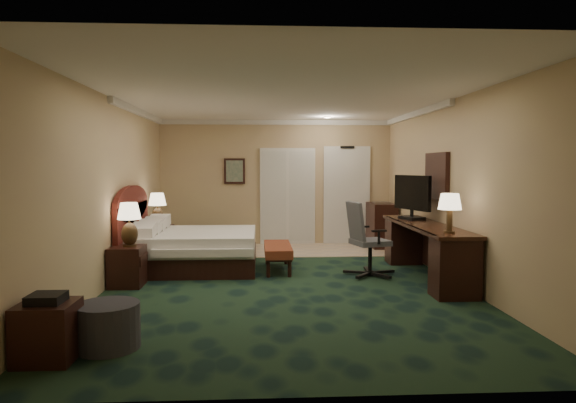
{
  "coord_description": "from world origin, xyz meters",
  "views": [
    {
      "loc": [
        -0.36,
        -7.43,
        1.72
      ],
      "look_at": [
        0.08,
        0.6,
        1.15
      ],
      "focal_mm": 32.0,
      "sensor_mm": 36.0,
      "label": 1
    }
  ],
  "objects": [
    {
      "name": "lamp_far",
      "position": [
        -2.26,
        2.17,
        0.91
      ],
      "size": [
        0.37,
        0.37,
        0.61
      ],
      "primitive_type": null,
      "rotation": [
        0.0,
        0.0,
        -0.13
      ],
      "color": "black",
      "rests_on": "nightstand_far"
    },
    {
      "name": "entry_door",
      "position": [
        1.55,
        3.72,
        1.05
      ],
      "size": [
        1.02,
        0.06,
        2.18
      ],
      "primitive_type": "cube",
      "color": "white",
      "rests_on": "ground"
    },
    {
      "name": "ceiling",
      "position": [
        0.0,
        0.0,
        2.7
      ],
      "size": [
        5.0,
        7.5,
        0.0
      ],
      "primitive_type": "cube",
      "color": "white",
      "rests_on": "wall_back"
    },
    {
      "name": "lamp_near",
      "position": [
        -2.21,
        -0.07,
        0.88
      ],
      "size": [
        0.35,
        0.35,
        0.62
      ],
      "primitive_type": null,
      "rotation": [
        0.0,
        0.0,
        0.07
      ],
      "color": "black",
      "rests_on": "nightstand_near"
    },
    {
      "name": "desk",
      "position": [
        2.17,
        0.22,
        0.41
      ],
      "size": [
        0.62,
        2.88,
        0.83
      ],
      "primitive_type": "cube",
      "color": "black",
      "rests_on": "ground"
    },
    {
      "name": "desk_chair",
      "position": [
        1.36,
        0.4,
        0.58
      ],
      "size": [
        0.82,
        0.79,
        1.16
      ],
      "primitive_type": null,
      "rotation": [
        0.0,
        0.0,
        0.27
      ],
      "color": "#484850",
      "rests_on": "ground"
    },
    {
      "name": "desk_lamp",
      "position": [
        2.13,
        -0.85,
        1.1
      ],
      "size": [
        0.39,
        0.39,
        0.53
      ],
      "primitive_type": null,
      "rotation": [
        0.0,
        0.0,
        0.34
      ],
      "color": "black",
      "rests_on": "desk"
    },
    {
      "name": "nightstand_far",
      "position": [
        -2.24,
        2.19,
        0.3
      ],
      "size": [
        0.48,
        0.55,
        0.6
      ],
      "primitive_type": "cube",
      "color": "black",
      "rests_on": "ground"
    },
    {
      "name": "wall_mirror",
      "position": [
        2.46,
        0.6,
        1.55
      ],
      "size": [
        0.05,
        0.95,
        0.75
      ],
      "primitive_type": "cube",
      "color": "white",
      "rests_on": "wall_right"
    },
    {
      "name": "side_table",
      "position": [
        -2.23,
        -2.9,
        0.26
      ],
      "size": [
        0.48,
        0.48,
        0.52
      ],
      "primitive_type": "cube",
      "color": "black",
      "rests_on": "ground"
    },
    {
      "name": "bed_bench",
      "position": [
        -0.07,
        0.9,
        0.21
      ],
      "size": [
        0.44,
        1.24,
        0.42
      ],
      "primitive_type": "cube",
      "rotation": [
        0.0,
        0.0,
        0.01
      ],
      "color": "brown",
      "rests_on": "ground"
    },
    {
      "name": "tv",
      "position": [
        2.15,
        0.87,
        1.19
      ],
      "size": [
        0.37,
        0.92,
        0.73
      ],
      "primitive_type": "cube",
      "rotation": [
        0.0,
        0.0,
        0.32
      ],
      "color": "black",
      "rests_on": "desk"
    },
    {
      "name": "closet_doors",
      "position": [
        0.25,
        3.71,
        1.05
      ],
      "size": [
        1.2,
        0.06,
        2.1
      ],
      "primitive_type": "cube",
      "color": "beige",
      "rests_on": "ground"
    },
    {
      "name": "headboard",
      "position": [
        -2.44,
        1.0,
        0.7
      ],
      "size": [
        0.12,
        2.0,
        1.4
      ],
      "primitive_type": null,
      "color": "#4C1D15",
      "rests_on": "ground"
    },
    {
      "name": "nightstand_near",
      "position": [
        -2.25,
        -0.08,
        0.28
      ],
      "size": [
        0.46,
        0.52,
        0.57
      ],
      "primitive_type": "cube",
      "color": "black",
      "rests_on": "ground"
    },
    {
      "name": "ottoman",
      "position": [
        -1.79,
        -2.62,
        0.21
      ],
      "size": [
        0.76,
        0.76,
        0.43
      ],
      "primitive_type": "cylinder",
      "rotation": [
        0.0,
        0.0,
        -0.33
      ],
      "color": "#2D2D34",
      "rests_on": "ground"
    },
    {
      "name": "wall_back",
      "position": [
        0.0,
        3.75,
        1.35
      ],
      "size": [
        5.0,
        0.0,
        2.7
      ],
      "primitive_type": "cube",
      "color": "#D3B87E",
      "rests_on": "ground"
    },
    {
      "name": "wall_art",
      "position": [
        -0.9,
        3.71,
        1.6
      ],
      "size": [
        0.45,
        0.06,
        0.55
      ],
      "primitive_type": "cube",
      "color": "#446154",
      "rests_on": "wall_back"
    },
    {
      "name": "wall_right",
      "position": [
        2.5,
        0.0,
        1.35
      ],
      "size": [
        0.0,
        7.5,
        2.7
      ],
      "primitive_type": "cube",
      "color": "#D3B87E",
      "rests_on": "ground"
    },
    {
      "name": "minibar",
      "position": [
        2.21,
        3.2,
        0.46
      ],
      "size": [
        0.49,
        0.88,
        0.93
      ],
      "primitive_type": "cube",
      "color": "black",
      "rests_on": "ground"
    },
    {
      "name": "wall_front",
      "position": [
        0.0,
        -3.75,
        1.35
      ],
      "size": [
        5.0,
        0.0,
        2.7
      ],
      "primitive_type": "cube",
      "color": "#D3B87E",
      "rests_on": "ground"
    },
    {
      "name": "wall_left",
      "position": [
        -2.5,
        0.0,
        1.35
      ],
      "size": [
        0.0,
        7.5,
        2.7
      ],
      "primitive_type": "cube",
      "color": "#D3B87E",
      "rests_on": "ground"
    },
    {
      "name": "crown_molding",
      "position": [
        0.0,
        0.0,
        2.65
      ],
      "size": [
        5.0,
        7.5,
        0.1
      ],
      "primitive_type": null,
      "color": "white",
      "rests_on": "wall_back"
    },
    {
      "name": "floor",
      "position": [
        0.0,
        0.0,
        0.0
      ],
      "size": [
        5.0,
        7.5,
        0.0
      ],
      "primitive_type": "cube",
      "color": "black",
      "rests_on": "ground"
    },
    {
      "name": "tile_patch",
      "position": [
        0.9,
        2.9,
        0.01
      ],
      "size": [
        3.2,
        1.7,
        0.01
      ],
      "primitive_type": "cube",
      "color": "#C4AD96",
      "rests_on": "ground"
    },
    {
      "name": "bed",
      "position": [
        -1.42,
        1.13,
        0.31
      ],
      "size": [
        1.96,
        1.82,
        0.62
      ],
      "primitive_type": "cube",
      "color": "silver",
      "rests_on": "ground"
    }
  ]
}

